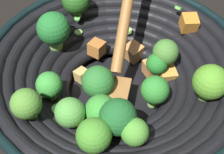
{
  "coord_description": "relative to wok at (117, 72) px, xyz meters",
  "views": [
    {
      "loc": [
        -0.32,
        -0.15,
        0.45
      ],
      "look_at": [
        0.01,
        0.01,
        0.03
      ],
      "focal_mm": 52.87,
      "sensor_mm": 36.0,
      "label": 1
    }
  ],
  "objects": [
    {
      "name": "ground_plane",
      "position": [
        0.0,
        -0.0,
        -0.06
      ],
      "size": [
        4.0,
        4.0,
        0.0
      ],
      "primitive_type": "plane",
      "color": "black"
    },
    {
      "name": "wok",
      "position": [
        0.0,
        0.0,
        0.0
      ],
      "size": [
        0.43,
        0.45,
        0.2
      ],
      "color": "black",
      "rests_on": "ground"
    }
  ]
}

